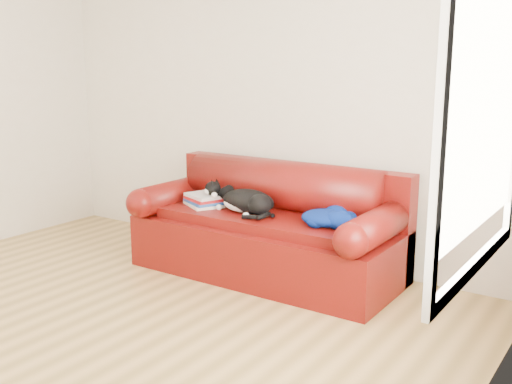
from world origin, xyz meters
TOP-DOWN VIEW (x-y plane):
  - ground at (0.00, 0.00)m, footprint 4.50×4.50m
  - room_shell at (0.12, 0.02)m, footprint 4.52×4.02m
  - sofa_base at (0.36, 1.49)m, footprint 2.10×0.90m
  - sofa_back at (0.36, 1.74)m, footprint 2.10×1.01m
  - book_stack at (-0.20, 1.41)m, footprint 0.40×0.37m
  - cat at (0.23, 1.41)m, footprint 0.62×0.40m
  - blanket at (0.92, 1.45)m, footprint 0.45×0.36m

SIDE VIEW (x-z plane):
  - ground at x=0.00m, z-range 0.00..0.00m
  - sofa_base at x=0.36m, z-range -0.01..0.49m
  - sofa_back at x=0.36m, z-range 0.10..0.98m
  - book_stack at x=-0.20m, z-range 0.50..0.60m
  - blanket at x=0.92m, z-range 0.49..0.63m
  - cat at x=0.23m, z-range 0.47..0.71m
  - room_shell at x=0.12m, z-range 0.36..2.97m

